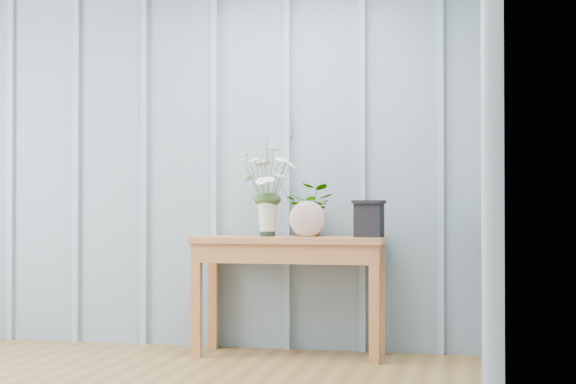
% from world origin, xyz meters
% --- Properties ---
extents(room_shell, '(4.00, 4.50, 2.50)m').
position_xyz_m(room_shell, '(0.00, 0.92, 1.99)').
color(room_shell, gray).
rests_on(room_shell, ground).
extents(sideboard, '(1.20, 0.45, 0.75)m').
position_xyz_m(sideboard, '(0.82, 1.99, 0.64)').
color(sideboard, '#A46336').
rests_on(sideboard, ground).
extents(daisy_vase, '(0.42, 0.32, 0.60)m').
position_xyz_m(daisy_vase, '(0.68, 1.99, 1.13)').
color(daisy_vase, black).
rests_on(daisy_vase, sideboard).
extents(spider_plant, '(0.31, 0.27, 0.34)m').
position_xyz_m(spider_plant, '(0.93, 2.12, 0.92)').
color(spider_plant, '#1F3617').
rests_on(spider_plant, sideboard).
extents(felt_disc_vessel, '(0.23, 0.09, 0.22)m').
position_xyz_m(felt_disc_vessel, '(0.95, 1.92, 0.86)').
color(felt_disc_vessel, '#864853').
rests_on(felt_disc_vessel, sideboard).
extents(carved_box, '(0.20, 0.17, 0.23)m').
position_xyz_m(carved_box, '(1.32, 1.98, 0.87)').
color(carved_box, black).
rests_on(carved_box, sideboard).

